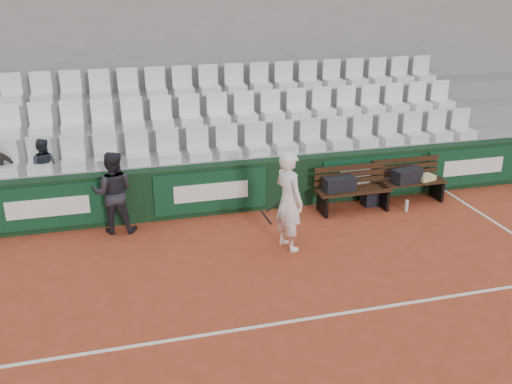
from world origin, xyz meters
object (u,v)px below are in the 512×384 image
bench_right (409,191)px  sports_bag_right (407,176)px  water_bottle_far (407,206)px  spectator_c (40,143)px  sports_bag_left (340,184)px  ball_kid (114,192)px  tennis_player (289,201)px  bench_left (353,200)px  sports_bag_ground (373,198)px  water_bottle_near (287,211)px

bench_right → sports_bag_right: sports_bag_right is taller
bench_right → water_bottle_far: bearing=-122.2°
water_bottle_far → spectator_c: 7.17m
spectator_c → water_bottle_far: bearing=-177.8°
sports_bag_right → sports_bag_left: bearing=-177.2°
bench_right → ball_kid: bearing=179.1°
sports_bag_right → tennis_player: 3.27m
sports_bag_left → ball_kid: 4.33m
bench_left → sports_bag_right: (1.22, 0.11, 0.37)m
sports_bag_ground → tennis_player: 2.79m
ball_kid → spectator_c: (-1.22, 0.89, 0.77)m
water_bottle_near → ball_kid: ball_kid is taller
tennis_player → sports_bag_right: bearing=23.8°
water_bottle_far → ball_kid: (-5.65, 0.55, 0.65)m
bench_left → tennis_player: tennis_player is taller
water_bottle_near → tennis_player: tennis_player is taller
sports_bag_right → spectator_c: spectator_c is taller
sports_bag_left → water_bottle_near: bearing=177.4°
bench_right → spectator_c: 7.35m
sports_bag_left → spectator_c: spectator_c is taller
water_bottle_near → sports_bag_ground: bearing=3.1°
sports_bag_left → sports_bag_ground: 0.96m
spectator_c → tennis_player: bearing=164.2°
sports_bag_right → water_bottle_far: (-0.18, -0.42, -0.48)m
bench_right → sports_bag_ground: bearing=177.4°
water_bottle_near → water_bottle_far: water_bottle_far is taller
bench_right → sports_bag_left: size_ratio=2.36×
sports_bag_ground → ball_kid: ball_kid is taller
spectator_c → sports_bag_ground: bearing=-174.4°
bench_right → tennis_player: tennis_player is taller
bench_left → bench_right: (1.32, 0.15, 0.00)m
bench_left → ball_kid: (-4.62, 0.24, 0.54)m
water_bottle_near → ball_kid: size_ratio=0.14×
bench_right → spectator_c: size_ratio=1.40×
water_bottle_far → ball_kid: size_ratio=0.15×
sports_bag_right → sports_bag_ground: (-0.68, 0.08, -0.45)m
bench_left → bench_right: same height
sports_bag_right → water_bottle_near: size_ratio=2.81×
bench_left → bench_right: 1.33m
tennis_player → water_bottle_far: bearing=17.8°
sports_bag_ground → spectator_c: size_ratio=0.43×
sports_bag_right → tennis_player: size_ratio=0.35×
sports_bag_left → sports_bag_right: sports_bag_right is taller
sports_bag_right → sports_bag_ground: size_ratio=1.33×
bench_right → tennis_player: 3.43m
bench_right → ball_kid: (-5.94, 0.09, 0.54)m
bench_right → sports_bag_right: bearing=-158.2°
sports_bag_right → sports_bag_ground: 0.82m
tennis_player → spectator_c: size_ratio=1.64×
ball_kid → spectator_c: size_ratio=1.44×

